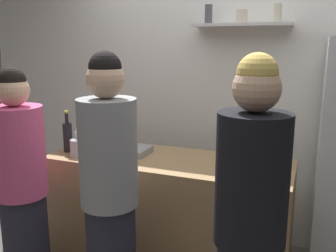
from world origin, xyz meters
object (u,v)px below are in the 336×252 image
wine_bottle_amber_glass (234,161)px  person_grey_hoodie (110,197)px  wine_bottle_pale_glass (274,152)px  baking_pan (128,150)px  utensil_holder (77,148)px  water_bottle_plastic (257,163)px  wine_bottle_green_glass (97,147)px  person_pink_top (22,190)px  person_blonde (249,233)px  wine_bottle_dark_glass (68,136)px

wine_bottle_amber_glass → person_grey_hoodie: bearing=-144.1°
person_grey_hoodie → wine_bottle_pale_glass: bearing=-4.3°
baking_pan → utensil_holder: bearing=-148.4°
wine_bottle_pale_glass → water_bottle_plastic: size_ratio=1.38×
wine_bottle_green_glass → wine_bottle_pale_glass: bearing=17.3°
water_bottle_plastic → person_pink_top: person_pink_top is taller
utensil_holder → person_blonde: bearing=-23.8°
utensil_holder → wine_bottle_green_glass: 0.25m
utensil_holder → baking_pan: bearing=31.6°
utensil_holder → wine_bottle_pale_glass: bearing=11.4°
person_blonde → wine_bottle_dark_glass: bearing=-120.4°
baking_pan → wine_bottle_amber_glass: wine_bottle_amber_glass is taller
wine_bottle_amber_glass → wine_bottle_pale_glass: (0.22, 0.32, -0.00)m
water_bottle_plastic → person_pink_top: size_ratio=0.14×
baking_pan → person_pink_top: person_pink_top is taller
baking_pan → wine_bottle_green_glass: wine_bottle_green_glass is taller
wine_bottle_green_glass → wine_bottle_pale_glass: (1.19, 0.37, -0.01)m
wine_bottle_amber_glass → wine_bottle_dark_glass: (-1.34, 0.10, 0.02)m
person_grey_hoodie → person_blonde: size_ratio=1.00×
wine_bottle_dark_glass → wine_bottle_pale_glass: 1.57m
wine_bottle_dark_glass → person_grey_hoodie: (0.70, -0.56, -0.18)m
utensil_holder → person_pink_top: bearing=-101.4°
water_bottle_plastic → baking_pan: bearing=170.2°
person_grey_hoodie → person_blonde: 0.85m
wine_bottle_amber_glass → wine_bottle_dark_glass: 1.35m
utensil_holder → water_bottle_plastic: utensil_holder is taller
baking_pan → person_pink_top: (-0.43, -0.69, -0.13)m
wine_bottle_pale_glass → person_pink_top: (-1.52, -0.78, -0.22)m
person_blonde → water_bottle_plastic: bearing=179.8°
baking_pan → person_grey_hoodie: (0.24, -0.69, -0.08)m
water_bottle_plastic → person_grey_hoodie: size_ratio=0.13×
water_bottle_plastic → person_blonde: bearing=-84.0°
utensil_holder → wine_bottle_green_glass: bearing=-20.0°
wine_bottle_dark_glass → wine_bottle_pale_glass: (1.56, 0.22, -0.02)m
wine_bottle_dark_glass → water_bottle_plastic: wine_bottle_dark_glass is taller
wine_bottle_amber_glass → person_blonde: bearing=-71.1°
wine_bottle_dark_glass → person_grey_hoodie: 0.92m
person_grey_hoodie → wine_bottle_dark_glass: bearing=94.6°
utensil_holder → water_bottle_plastic: 1.34m
utensil_holder → person_grey_hoodie: bearing=-40.9°
wine_bottle_dark_glass → wine_bottle_pale_glass: wine_bottle_dark_glass is taller
water_bottle_plastic → person_blonde: 0.67m
baking_pan → person_pink_top: 0.82m
utensil_holder → wine_bottle_amber_glass: wine_bottle_amber_glass is taller
baking_pan → person_blonde: person_blonde is taller
wine_bottle_dark_glass → wine_bottle_green_glass: (0.37, -0.15, -0.01)m
utensil_holder → water_bottle_plastic: size_ratio=1.03×
wine_bottle_amber_glass → baking_pan: bearing=165.3°
wine_bottle_amber_glass → wine_bottle_dark_glass: bearing=175.7°
person_pink_top → person_grey_hoodie: person_grey_hoodie is taller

